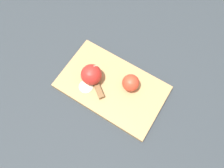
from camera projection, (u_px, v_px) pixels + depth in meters
name	position (u px, v px, depth m)	size (l,w,h in m)	color
ground_plane	(112.00, 88.00, 0.93)	(4.00, 4.00, 0.00)	#282D33
cutting_board	(112.00, 87.00, 0.92)	(0.46, 0.31, 0.02)	#A37A4C
apple_half_left	(131.00, 83.00, 0.87)	(0.07, 0.07, 0.07)	red
apple_half_right	(91.00, 75.00, 0.88)	(0.09, 0.09, 0.09)	red
knife	(98.00, 88.00, 0.89)	(0.13, 0.12, 0.02)	silver
apple_slice	(86.00, 87.00, 0.90)	(0.06, 0.06, 0.00)	beige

